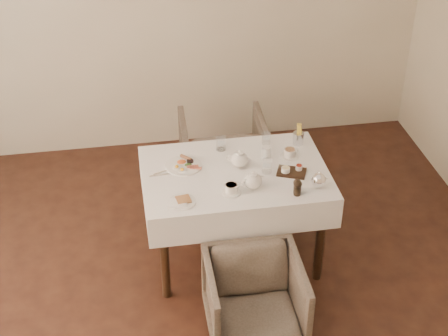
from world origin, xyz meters
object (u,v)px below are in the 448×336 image
(armchair_far, at_px, (223,154))
(teapot_centre, at_px, (239,158))
(table, at_px, (235,185))
(armchair_near, at_px, (255,300))
(breakfast_plate, at_px, (184,165))

(armchair_far, height_order, teapot_centre, teapot_centre)
(armchair_far, xyz_separation_m, teapot_centre, (-0.03, -0.84, 0.50))
(table, bearing_deg, teapot_centre, 55.98)
(armchair_far, bearing_deg, armchair_near, 89.70)
(teapot_centre, bearing_deg, armchair_far, 107.85)
(armchair_near, distance_m, teapot_centre, 0.99)
(table, distance_m, teapot_centre, 0.20)
(armchair_near, bearing_deg, teapot_centre, 87.25)
(table, relative_size, breakfast_plate, 4.97)
(armchair_far, distance_m, breakfast_plate, 0.98)
(table, height_order, armchair_far, table)
(table, distance_m, breakfast_plate, 0.39)
(table, distance_m, armchair_near, 0.85)
(breakfast_plate, height_order, teapot_centre, teapot_centre)
(table, relative_size, armchair_near, 2.06)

